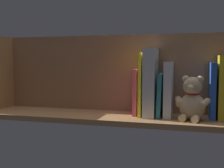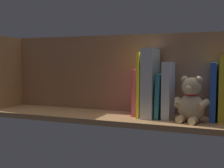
{
  "view_description": "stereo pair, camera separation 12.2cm",
  "coord_description": "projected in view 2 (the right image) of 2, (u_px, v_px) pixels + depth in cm",
  "views": [
    {
      "loc": [
        -32.39,
        116.93,
        22.81
      ],
      "look_at": [
        0.0,
        0.0,
        12.98
      ],
      "focal_mm": 46.57,
      "sensor_mm": 36.0,
      "label": 1
    },
    {
      "loc": [
        -43.93,
        113.1,
        22.81
      ],
      "look_at": [
        0.0,
        0.0,
        12.98
      ],
      "focal_mm": 46.57,
      "sensor_mm": 36.0,
      "label": 2
    }
  ],
  "objects": [
    {
      "name": "book_6",
      "position": [
        142.0,
        84.0,
        1.19
      ],
      "size": [
        1.21,
        13.8,
        26.05
      ],
      "primitive_type": "cube",
      "color": "yellow",
      "rests_on": "ground_plane"
    },
    {
      "name": "shelf_side_divider",
      "position": [
        7.0,
        72.0,
        1.41
      ],
      "size": [
        2.4,
        19.12,
        34.21
      ],
      "primitive_type": "cube",
      "color": "#A87A4C",
      "rests_on": "ground_plane"
    },
    {
      "name": "book_7",
      "position": [
        137.0,
        92.0,
        1.22
      ],
      "size": [
        1.8,
        11.43,
        19.19
      ],
      "primitive_type": "cube",
      "color": "#B23F72",
      "rests_on": "ground_plane"
    },
    {
      "name": "shelf_back_panel",
      "position": [
        120.0,
        73.0,
        1.31
      ],
      "size": [
        113.86,
        1.5,
        34.21
      ],
      "primitive_type": "cube",
      "color": "#996A47",
      "rests_on": "ground_plane"
    },
    {
      "name": "book_3",
      "position": [
        213.0,
        91.0,
        1.11
      ],
      "size": [
        2.14,
        11.51,
        22.09
      ],
      "primitive_type": "cube",
      "color": "blue",
      "rests_on": "ground_plane"
    },
    {
      "name": "ground_plane",
      "position": [
        112.0,
        117.0,
        1.23
      ],
      "size": [
        113.86,
        25.12,
        2.2
      ],
      "primitive_type": "cube",
      "color": "#A87A4C"
    },
    {
      "name": "book_2",
      "position": [
        223.0,
        88.0,
        1.09
      ],
      "size": [
        2.98,
        11.46,
        24.79
      ],
      "primitive_type": "cube",
      "color": "yellow",
      "rests_on": "ground_plane"
    },
    {
      "name": "book_5",
      "position": [
        160.0,
        95.0,
        1.17
      ],
      "size": [
        2.23,
        13.74,
        17.59
      ],
      "primitive_type": "cube",
      "rotation": [
        0.0,
        -0.03,
        0.0
      ],
      "color": "teal",
      "rests_on": "ground_plane"
    },
    {
      "name": "teddy_bear",
      "position": [
        191.0,
        102.0,
        1.08
      ],
      "size": [
        13.54,
        12.37,
        17.08
      ],
      "rotation": [
        0.0,
        0.0,
        -0.22
      ],
      "color": "#D1B284",
      "rests_on": "ground_plane"
    },
    {
      "name": "book_4",
      "position": [
        168.0,
        90.0,
        1.16
      ],
      "size": [
        3.1,
        13.74,
        22.28
      ],
      "primitive_type": "cube",
      "color": "silver",
      "rests_on": "ground_plane"
    },
    {
      "name": "dictionary_thick_white",
      "position": [
        150.0,
        83.0,
        1.17
      ],
      "size": [
        4.65,
        14.82,
        27.68
      ],
      "primitive_type": "cube",
      "color": "silver",
      "rests_on": "ground_plane"
    }
  ]
}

